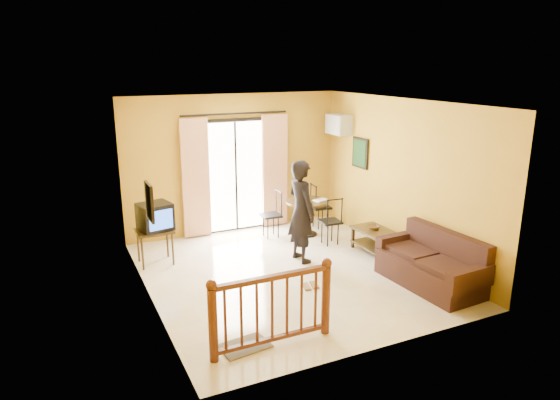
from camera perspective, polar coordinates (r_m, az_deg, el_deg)
name	(u,v)px	position (r m, az deg, el deg)	size (l,w,h in m)	color
ground	(288,273)	(8.39, 0.96, -8.36)	(5.00, 5.00, 0.00)	beige
room_shell	(289,173)	(7.86, 1.02, 3.07)	(5.00, 5.00, 5.00)	white
balcony_door	(236,175)	(10.16, -5.05, 2.88)	(2.25, 0.14, 2.46)	black
tv_table	(154,234)	(8.86, -14.16, -3.80)	(0.61, 0.51, 0.61)	black
television	(155,217)	(8.77, -14.09, -1.86)	(0.61, 0.57, 0.47)	black
picture_left	(150,202)	(7.03, -14.68, -0.21)	(0.05, 0.42, 0.52)	black
dining_table	(307,208)	(10.04, 3.12, -0.91)	(0.86, 0.86, 0.72)	black
water_jug	(306,193)	(10.05, 2.95, 0.77)	(0.14, 0.14, 0.26)	#131FB6
serving_tray	(321,200)	(10.02, 4.65, 0.00)	(0.28, 0.18, 0.02)	beige
dining_chairs	(307,236)	(10.14, 3.08, -4.08)	(1.63, 1.38, 0.95)	black
air_conditioner	(338,124)	(10.47, 6.68, 8.57)	(0.31, 0.60, 0.40)	silver
botanical_print	(360,153)	(10.07, 9.14, 5.33)	(0.05, 0.50, 0.60)	black
coffee_table	(376,238)	(9.28, 10.96, -4.31)	(0.55, 0.99, 0.44)	black
bowl	(374,227)	(9.30, 10.66, -3.10)	(0.21, 0.21, 0.07)	brown
sofa	(433,266)	(8.22, 17.04, -7.17)	(0.92, 1.83, 0.86)	black
standing_person	(301,211)	(8.63, 2.45, -1.30)	(0.66, 0.43, 1.80)	black
stair_balustrade	(272,305)	(6.15, -0.90, -11.88)	(1.63, 0.13, 1.04)	#471E0F
doormat	(245,346)	(6.43, -4.06, -16.30)	(0.60, 0.40, 0.02)	#595247
sandals	(310,286)	(7.93, 3.49, -9.76)	(0.30, 0.27, 0.03)	brown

